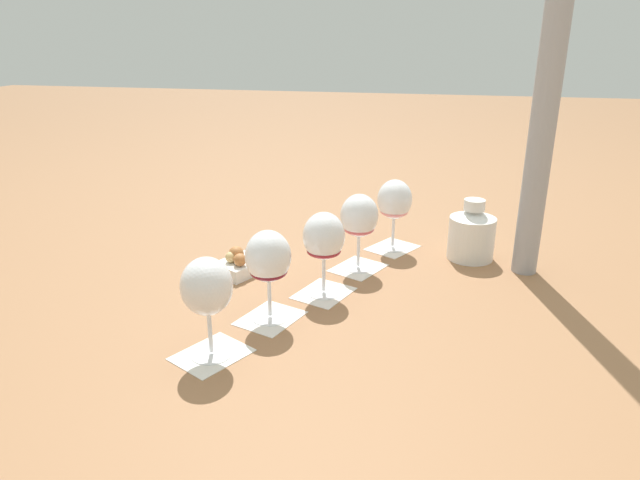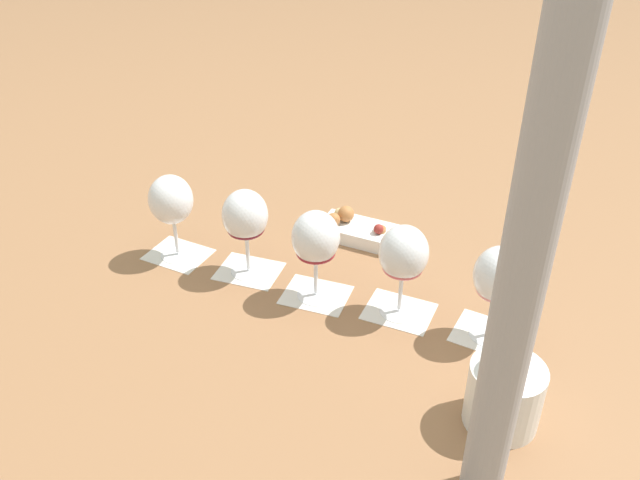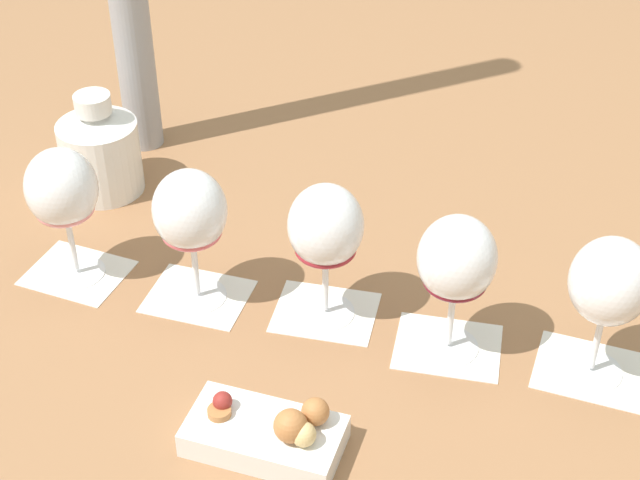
% 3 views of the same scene
% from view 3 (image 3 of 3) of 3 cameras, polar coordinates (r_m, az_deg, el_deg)
% --- Properties ---
extents(ground_plane, '(8.00, 8.00, 0.00)m').
position_cam_3_polar(ground_plane, '(1.14, -0.00, -4.56)').
color(ground_plane, '#936642').
extents(tasting_card_0, '(0.15, 0.14, 0.00)m').
position_cam_3_polar(tasting_card_0, '(1.24, -13.94, -1.85)').
color(tasting_card_0, silver).
rests_on(tasting_card_0, ground_plane).
extents(tasting_card_1, '(0.15, 0.14, 0.00)m').
position_cam_3_polar(tasting_card_1, '(1.17, -7.11, -3.25)').
color(tasting_card_1, silver).
rests_on(tasting_card_1, ground_plane).
extents(tasting_card_2, '(0.14, 0.13, 0.00)m').
position_cam_3_polar(tasting_card_2, '(1.14, 0.31, -4.22)').
color(tasting_card_2, silver).
rests_on(tasting_card_2, ground_plane).
extents(tasting_card_3, '(0.14, 0.13, 0.00)m').
position_cam_3_polar(tasting_card_3, '(1.11, 7.44, -6.16)').
color(tasting_card_3, silver).
rests_on(tasting_card_3, ground_plane).
extents(tasting_card_4, '(0.15, 0.14, 0.00)m').
position_cam_3_polar(tasting_card_4, '(1.11, 15.44, -7.33)').
color(tasting_card_4, silver).
rests_on(tasting_card_4, ground_plane).
extents(wine_glass_0, '(0.08, 0.08, 0.17)m').
position_cam_3_polar(wine_glass_0, '(1.17, -14.76, 2.62)').
color(wine_glass_0, white).
rests_on(wine_glass_0, tasting_card_0).
extents(wine_glass_1, '(0.08, 0.08, 0.17)m').
position_cam_3_polar(wine_glass_1, '(1.10, -7.56, 1.39)').
color(wine_glass_1, white).
rests_on(wine_glass_1, tasting_card_1).
extents(wine_glass_2, '(0.08, 0.08, 0.17)m').
position_cam_3_polar(wine_glass_2, '(1.07, 0.33, 0.52)').
color(wine_glass_2, white).
rests_on(wine_glass_2, tasting_card_2).
extents(wine_glass_3, '(0.08, 0.08, 0.17)m').
position_cam_3_polar(wine_glass_3, '(1.03, 7.94, -1.41)').
color(wine_glass_3, white).
rests_on(wine_glass_3, tasting_card_3).
extents(wine_glass_4, '(0.08, 0.08, 0.17)m').
position_cam_3_polar(wine_glass_4, '(1.04, 16.47, -2.67)').
color(wine_glass_4, white).
rests_on(wine_glass_4, tasting_card_4).
extents(ceramic_vase, '(0.11, 0.11, 0.14)m').
position_cam_3_polar(ceramic_vase, '(1.35, -12.69, 5.16)').
color(ceramic_vase, white).
rests_on(ceramic_vase, ground_plane).
extents(snack_dish, '(0.17, 0.14, 0.06)m').
position_cam_3_polar(snack_dish, '(0.99, -2.98, -11.15)').
color(snack_dish, white).
rests_on(snack_dish, ground_plane).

